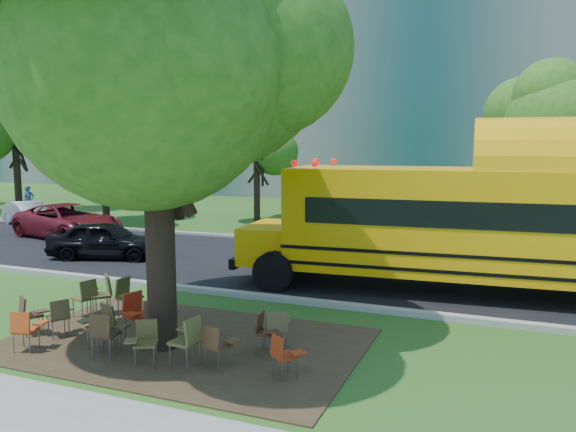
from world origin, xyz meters
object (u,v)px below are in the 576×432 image
at_px(chair_0, 25,327).
at_px(bg_car_silver, 28,214).
at_px(chair_5, 145,338).
at_px(chair_15, 217,343).
at_px(main_tree, 154,26).
at_px(chair_7, 283,353).
at_px(school_bus, 520,224).
at_px(chair_8, 87,294).
at_px(chair_2, 60,314).
at_px(chair_13, 277,327).
at_px(chair_9, 102,291).
at_px(chair_14, 135,311).
at_px(chair_3, 102,322).
at_px(chair_1, 29,312).
at_px(chair_10, 127,294).
at_px(chair_12, 265,329).
at_px(chair_11, 158,317).
at_px(bg_car_red, 68,221).
at_px(black_car, 106,240).
at_px(chair_4, 105,331).
at_px(pedestrian_a, 29,201).
at_px(chair_6, 188,336).

distance_m(chair_0, bg_car_silver, 18.26).
relative_size(chair_5, chair_15, 1.02).
height_order(main_tree, chair_7, main_tree).
bearing_deg(school_bus, chair_8, -153.16).
bearing_deg(chair_0, chair_2, 76.43).
bearing_deg(chair_0, chair_13, 5.72).
relative_size(school_bus, chair_13, 16.08).
bearing_deg(chair_13, chair_9, 135.51).
height_order(chair_14, chair_15, chair_14).
bearing_deg(chair_13, chair_14, 150.28).
distance_m(chair_3, bg_car_silver, 18.72).
xyz_separation_m(chair_1, chair_10, (1.12, 1.72, 0.06)).
relative_size(chair_5, chair_12, 1.03).
xyz_separation_m(chair_11, bg_car_red, (-10.82, 9.25, 0.16)).
bearing_deg(main_tree, chair_5, -76.76).
bearing_deg(chair_7, black_car, -178.98).
bearing_deg(chair_4, pedestrian_a, 130.19).
relative_size(chair_5, bg_car_red, 0.16).
distance_m(chair_10, chair_13, 4.08).
bearing_deg(chair_7, chair_8, -157.59).
bearing_deg(chair_15, chair_11, 171.96).
distance_m(main_tree, chair_14, 5.55).
xyz_separation_m(chair_13, bg_car_silver, (-17.62, 10.94, 0.07)).
height_order(chair_9, chair_15, chair_9).
height_order(chair_9, chair_12, chair_9).
relative_size(chair_2, chair_4, 0.91).
xyz_separation_m(chair_6, chair_14, (-1.79, 0.90, 0.01)).
distance_m(chair_5, chair_12, 2.20).
relative_size(chair_9, chair_13, 1.12).
height_order(chair_3, chair_14, chair_14).
relative_size(chair_11, bg_car_silver, 0.25).
distance_m(chair_15, bg_car_red, 15.97).
height_order(chair_5, pedestrian_a, pedestrian_a).
distance_m(school_bus, pedestrian_a, 25.82).
height_order(chair_2, chair_4, chair_4).
xyz_separation_m(chair_2, chair_10, (0.47, 1.56, 0.08)).
distance_m(main_tree, black_car, 10.84).
bearing_deg(chair_5, chair_11, -94.95).
relative_size(chair_15, pedestrian_a, 0.48).
bearing_deg(chair_10, bg_car_silver, -122.50).
bearing_deg(school_bus, chair_0, -142.81).
height_order(school_bus, bg_car_silver, school_bus).
distance_m(chair_11, pedestrian_a, 22.84).
xyz_separation_m(chair_10, bg_car_red, (-9.18, 8.07, 0.15)).
bearing_deg(chair_14, chair_15, 88.90).
height_order(chair_14, pedestrian_a, pedestrian_a).
distance_m(chair_8, bg_car_red, 11.80).
distance_m(chair_6, chair_11, 1.42).
height_order(main_tree, chair_15, main_tree).
height_order(chair_1, chair_13, chair_13).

